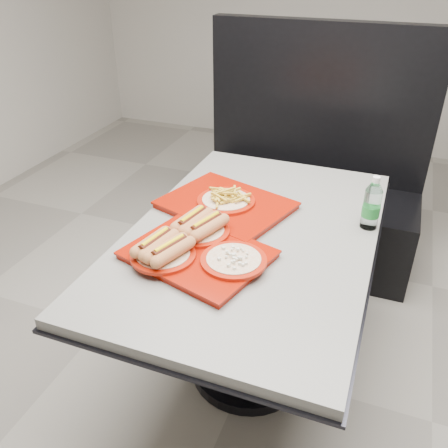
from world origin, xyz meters
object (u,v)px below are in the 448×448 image
at_px(water_bottle, 372,206).
at_px(booth_bench, 306,192).
at_px(diner_table, 252,266).
at_px(tray_near, 194,247).
at_px(tray_far, 226,202).

bearing_deg(water_bottle, booth_bench, 114.29).
distance_m(diner_table, tray_near, 0.34).
distance_m(diner_table, booth_bench, 1.11).
distance_m(tray_near, water_bottle, 0.70).
height_order(diner_table, tray_near, tray_near).
height_order(tray_near, tray_far, tray_near).
relative_size(diner_table, tray_far, 2.42).
xyz_separation_m(diner_table, booth_bench, (0.00, 1.09, -0.18)).
height_order(tray_far, water_bottle, water_bottle).
xyz_separation_m(tray_far, water_bottle, (0.57, 0.06, 0.06)).
relative_size(booth_bench, tray_far, 2.30).
bearing_deg(diner_table, tray_near, -122.11).
relative_size(tray_near, tray_far, 0.93).
distance_m(tray_near, tray_far, 0.36).
relative_size(tray_far, water_bottle, 2.75).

